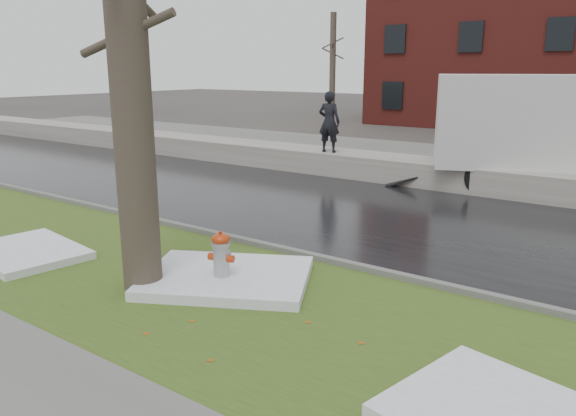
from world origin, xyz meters
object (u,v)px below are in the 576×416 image
Objects in this scene: tree at (127,39)px; box_truck at (570,131)px; worker at (329,122)px; fire_hydrant at (221,257)px.

tree is 12.49m from box_truck.
box_truck is at bearing 71.05° from tree.
worker is (-2.78, 10.06, -2.09)m from tree.
box_truck is 6.96m from worker.
box_truck is (4.00, 11.64, -2.10)m from tree.
worker reaches higher than fire_hydrant.
fire_hydrant is 3.52m from tree.
tree is 3.84× the size of worker.
fire_hydrant is 0.46× the size of worker.
worker is at bearing 105.46° from tree.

